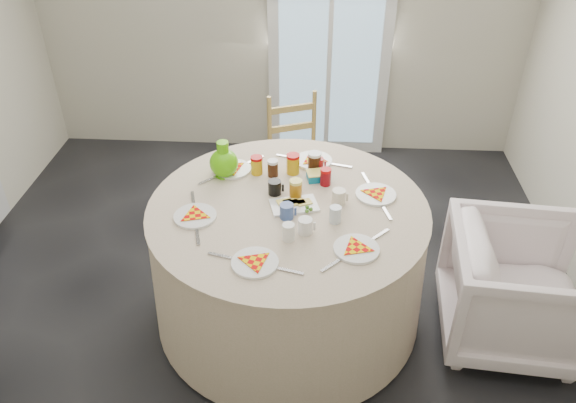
# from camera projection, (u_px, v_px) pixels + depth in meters

# --- Properties ---
(floor) EXTENTS (4.00, 4.00, 0.00)m
(floor) POSITION_uv_depth(u_px,v_px,m) (260.00, 299.00, 3.50)
(floor) COLOR black
(floor) RESTS_ON ground
(glass_door) EXTENTS (1.00, 0.08, 2.10)m
(glass_door) POSITION_uv_depth(u_px,v_px,m) (330.00, 34.00, 4.49)
(glass_door) COLOR silver
(glass_door) RESTS_ON floor
(table) EXTENTS (1.56, 1.56, 0.79)m
(table) POSITION_uv_depth(u_px,v_px,m) (288.00, 262.00, 3.22)
(table) COLOR beige
(table) RESTS_ON floor
(wooden_chair) EXTENTS (0.50, 0.49, 0.88)m
(wooden_chair) POSITION_uv_depth(u_px,v_px,m) (298.00, 155.00, 4.05)
(wooden_chair) COLOR tan
(wooden_chair) RESTS_ON floor
(armchair) EXTENTS (0.76, 0.80, 0.77)m
(armchair) POSITION_uv_depth(u_px,v_px,m) (520.00, 284.00, 3.05)
(armchair) COLOR white
(armchair) RESTS_ON floor
(place_settings) EXTENTS (1.48, 1.48, 0.02)m
(place_settings) POSITION_uv_depth(u_px,v_px,m) (288.00, 206.00, 3.00)
(place_settings) COLOR silver
(place_settings) RESTS_ON table
(jar_cluster) EXTENTS (0.47, 0.26, 0.13)m
(jar_cluster) POSITION_uv_depth(u_px,v_px,m) (289.00, 171.00, 3.19)
(jar_cluster) COLOR #875C10
(jar_cluster) RESTS_ON table
(butter_tub) EXTENTS (0.15, 0.12, 0.05)m
(butter_tub) POSITION_uv_depth(u_px,v_px,m) (318.00, 177.00, 3.21)
(butter_tub) COLOR #07709D
(butter_tub) RESTS_ON table
(green_pitcher) EXTENTS (0.18, 0.18, 0.21)m
(green_pitcher) POSITION_uv_depth(u_px,v_px,m) (224.00, 160.00, 3.20)
(green_pitcher) COLOR #51C106
(green_pitcher) RESTS_ON table
(cheese_platter) EXTENTS (0.28, 0.22, 0.03)m
(cheese_platter) POSITION_uv_depth(u_px,v_px,m) (294.00, 206.00, 3.00)
(cheese_platter) COLOR white
(cheese_platter) RESTS_ON table
(mugs_glasses) EXTENTS (0.58, 0.58, 0.10)m
(mugs_glasses) POSITION_uv_depth(u_px,v_px,m) (307.00, 201.00, 2.97)
(mugs_glasses) COLOR #999596
(mugs_glasses) RESTS_ON table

